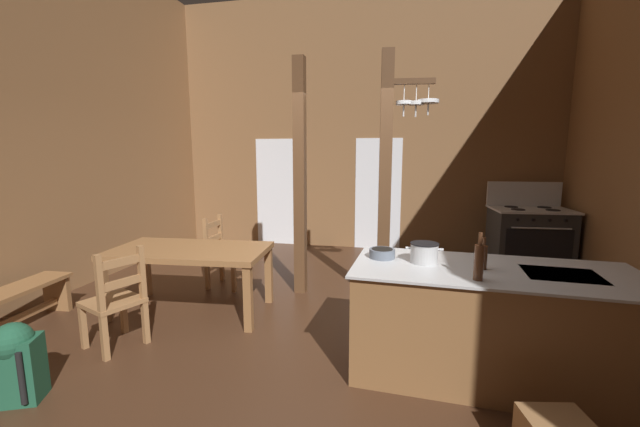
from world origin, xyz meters
TOP-DOWN VIEW (x-y plane):
  - ground_plane at (0.00, 0.00)m, footprint 7.62×8.16m
  - wall_back at (0.00, 3.75)m, footprint 7.62×0.14m
  - wall_left at (-3.48, 0.00)m, footprint 0.14×8.16m
  - glazed_door_back_left at (-1.53, 3.68)m, footprint 1.00×0.01m
  - glazed_panel_back_right at (0.34, 3.68)m, footprint 0.84×0.01m
  - kitchen_island at (1.51, -0.36)m, footprint 2.21×1.07m
  - stove_range at (2.75, 3.00)m, footprint 1.20×0.89m
  - support_post_with_pot_rack at (0.62, 1.08)m, footprint 0.66×0.25m
  - support_post_center at (-0.46, 1.17)m, footprint 0.14×0.14m
  - dining_table at (-1.50, 0.28)m, footprint 1.77×1.03m
  - ladderback_chair_near_window at (-1.73, -0.60)m, footprint 0.57×0.57m
  - ladderback_chair_by_post at (-1.54, 1.16)m, footprint 0.46×0.46m
  - backpack at (-1.89, -1.44)m, footprint 0.38×0.37m
  - stockpot_on_counter at (0.99, -0.29)m, footprint 0.30×0.23m
  - mixing_bowl_on_counter at (0.64, -0.22)m, footprint 0.22×0.22m
  - bottle_tall_on_counter at (1.35, -0.66)m, footprint 0.07×0.07m
  - bottle_short_on_counter at (1.43, -0.38)m, footprint 0.06×0.06m

SIDE VIEW (x-z plane):
  - ground_plane at x=0.00m, z-range -0.10..0.00m
  - backpack at x=-1.89m, z-range 0.02..0.61m
  - kitchen_island at x=1.51m, z-range 0.00..0.89m
  - ladderback_chair_near_window at x=-1.73m, z-range -0.02..0.93m
  - ladderback_chair_by_post at x=-1.54m, z-range -0.02..0.93m
  - stove_range at x=2.75m, z-range -0.18..1.14m
  - dining_table at x=-1.50m, z-range 0.28..1.02m
  - mixing_bowl_on_counter at x=0.64m, z-range 0.90..0.97m
  - stockpot_on_counter at x=0.99m, z-range 0.90..1.06m
  - bottle_short_on_counter at x=1.43m, z-range 0.87..1.12m
  - glazed_door_back_left at x=-1.53m, z-range 0.00..2.05m
  - glazed_panel_back_right at x=0.34m, z-range 0.00..2.05m
  - bottle_tall_on_counter at x=1.35m, z-range 0.86..1.20m
  - support_post_center at x=-0.46m, z-range 0.00..2.93m
  - support_post_with_pot_rack at x=0.62m, z-range 0.11..3.04m
  - wall_back at x=0.00m, z-range 0.00..4.58m
  - wall_left at x=-3.48m, z-range 0.00..4.58m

